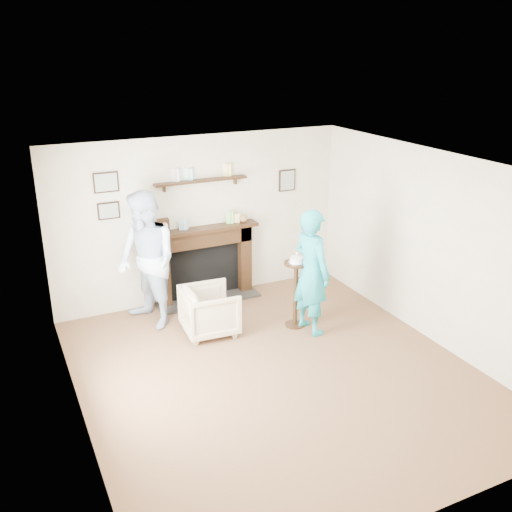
# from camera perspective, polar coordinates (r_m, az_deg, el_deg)

# --- Properties ---
(ground) EXTENTS (5.00, 5.00, 0.00)m
(ground) POSITION_cam_1_polar(r_m,az_deg,el_deg) (7.00, 2.09, -11.59)
(ground) COLOR brown
(ground) RESTS_ON ground
(room_shell) EXTENTS (4.54, 5.02, 2.52)m
(room_shell) POSITION_cam_1_polar(r_m,az_deg,el_deg) (6.88, -0.40, 2.77)
(room_shell) COLOR beige
(room_shell) RESTS_ON ground
(armchair) EXTENTS (0.76, 0.74, 0.65)m
(armchair) POSITION_cam_1_polar(r_m,az_deg,el_deg) (7.91, -4.59, -7.59)
(armchair) COLOR tan
(armchair) RESTS_ON ground
(man) EXTENTS (0.98, 1.11, 1.91)m
(man) POSITION_cam_1_polar(r_m,az_deg,el_deg) (8.24, -10.43, -6.68)
(man) COLOR silver
(man) RESTS_ON ground
(woman) EXTENTS (0.51, 0.69, 1.73)m
(woman) POSITION_cam_1_polar(r_m,az_deg,el_deg) (7.98, 5.35, -7.36)
(woman) COLOR teal
(woman) RESTS_ON ground
(pedestal_table) EXTENTS (0.34, 0.34, 1.09)m
(pedestal_table) POSITION_cam_1_polar(r_m,az_deg,el_deg) (7.81, 4.01, -2.55)
(pedestal_table) COLOR black
(pedestal_table) RESTS_ON ground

